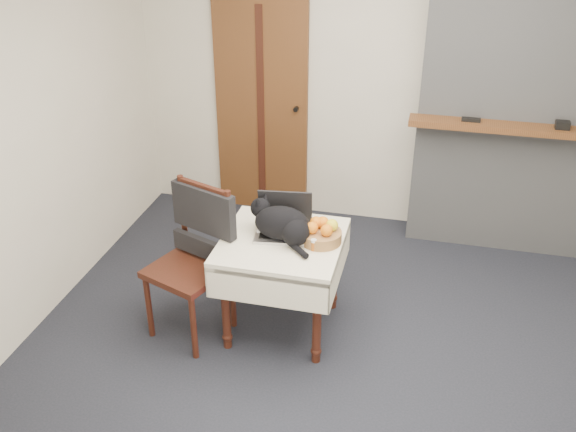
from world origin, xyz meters
The scene contains 12 objects.
ground centered at (0.00, 0.00, 0.00)m, with size 4.50×4.50×0.00m, color black.
room_shell centered at (0.00, 0.46, 1.76)m, with size 4.52×4.01×2.61m.
door centered at (-1.20, 1.97, 1.00)m, with size 0.82×0.10×2.00m.
chimney centered at (0.90, 1.85, 1.30)m, with size 1.62×0.48×2.60m.
side_table centered at (-0.59, 0.27, 0.59)m, with size 0.78×0.78×0.70m.
laptop centered at (-0.60, 0.37, 0.77)m, with size 0.39×0.35×0.27m.
cat centered at (-0.58, 0.28, 0.81)m, with size 0.48×0.40×0.26m.
cream_jar centered at (-0.92, 0.26, 0.74)m, with size 0.06×0.06×0.07m, color white.
pill_bottle centered at (-0.36, 0.19, 0.74)m, with size 0.04×0.04×0.08m.
fruit_basket centered at (-0.34, 0.31, 0.76)m, with size 0.27×0.27×0.15m.
desk_clutter centered at (-0.38, 0.33, 0.70)m, with size 0.13×0.02×0.01m, color black.
chair centered at (-1.14, 0.18, 0.67)m, with size 0.60×0.60×1.05m.
Camera 1 is at (0.29, -3.18, 2.82)m, focal length 40.00 mm.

